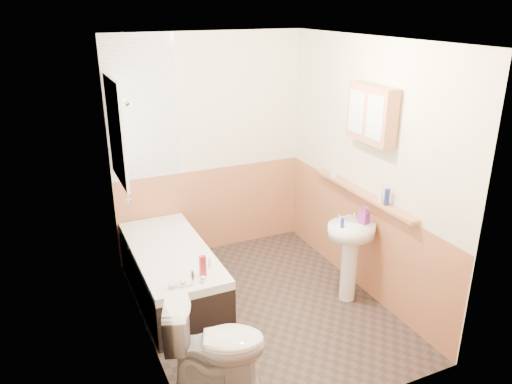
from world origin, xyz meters
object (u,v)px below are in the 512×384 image
bathtub (172,272)px  medicine_cabinet (372,114)px  pine_shelf (362,194)px  toilet (216,345)px  sink (350,246)px

bathtub → medicine_cabinet: (1.74, -0.69, 1.56)m
bathtub → pine_shelf: bearing=-19.2°
toilet → pine_shelf: size_ratio=0.50×
pine_shelf → toilet: bearing=-157.6°
toilet → medicine_cabinet: (1.77, 0.67, 1.47)m
bathtub → sink: (1.57, -0.76, 0.31)m
sink → medicine_cabinet: size_ratio=1.62×
toilet → medicine_cabinet: bearing=-49.4°
toilet → bathtub: bearing=18.7°
pine_shelf → medicine_cabinet: bearing=-110.9°
medicine_cabinet → pine_shelf: bearing=69.1°
medicine_cabinet → sink: bearing=-158.5°
sink → medicine_cabinet: bearing=7.1°
toilet → medicine_cabinet: 2.40m
bathtub → medicine_cabinet: 2.44m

